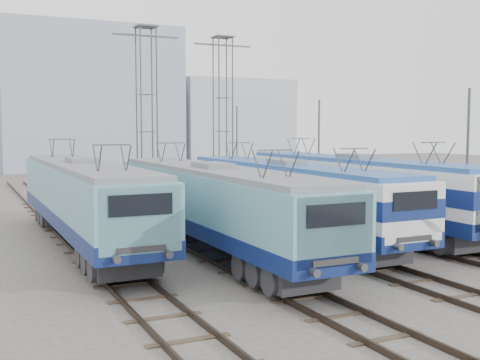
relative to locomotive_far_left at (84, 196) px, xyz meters
The scene contains 13 objects.
ground 11.49m from the locomotive_far_left, 53.18° to the right, with size 160.00×160.00×0.00m, color #514C47.
platform 17.11m from the locomotive_far_left, ahead, with size 4.00×70.00×0.30m, color #9E9E99.
locomotive_far_left is the anchor object (origin of this frame).
locomotive_center_left 6.09m from the locomotive_far_left, 42.35° to the right, with size 2.81×17.77×3.35m.
locomotive_center_right 9.29m from the locomotive_far_left, 14.38° to the right, with size 2.77×17.52×3.29m.
locomotive_far_right 13.59m from the locomotive_far_left, ahead, with size 2.89×18.26×3.43m.
catenary_tower_west 15.27m from the locomotive_far_left, 62.53° to the left, with size 4.50×1.20×12.00m.
catenary_tower_east 20.47m from the locomotive_far_left, 48.51° to the left, with size 4.50×1.20×12.00m.
mast_front 16.92m from the locomotive_far_left, 24.57° to the right, with size 0.12×0.12×7.00m, color #3F4247.
mast_mid 16.18m from the locomotive_far_left, 17.98° to the left, with size 0.12×0.12×7.00m, color #3F4247.
mast_rear 22.92m from the locomotive_far_left, 47.89° to the left, with size 0.12×0.12×7.00m, color #3F4247.
building_center 54.48m from the locomotive_far_left, 78.53° to the left, with size 22.00×14.00×18.00m, color #8E98AE.
building_east 61.37m from the locomotive_far_left, 59.87° to the left, with size 16.00×12.00×12.00m, color #A2ABB4.
Camera 1 is at (-11.79, -17.61, 5.26)m, focal length 45.00 mm.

